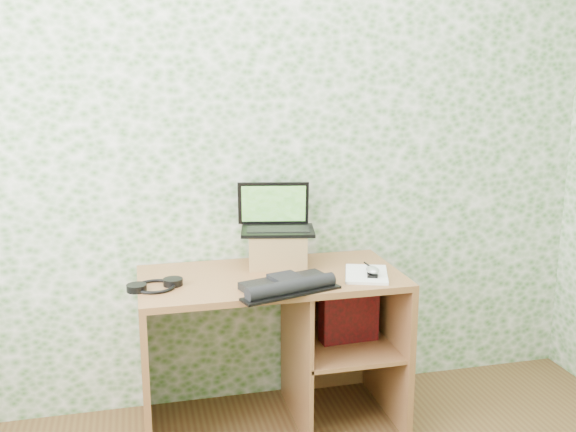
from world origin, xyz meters
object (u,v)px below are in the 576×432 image
object	(u,v)px
riser	(278,249)
notepad	(366,274)
keyboard	(288,285)
laptop	(276,219)
desk	(286,326)

from	to	relation	value
riser	notepad	distance (m)	0.45
keyboard	notepad	bearing A→B (deg)	-1.93
riser	keyboard	bearing A→B (deg)	-95.65
laptop	notepad	xyz separation A→B (m)	(0.36, -0.29, -0.21)
riser	keyboard	distance (m)	0.37
desk	laptop	distance (m)	0.51
desk	keyboard	xyz separation A→B (m)	(-0.05, -0.24, 0.29)
riser	keyboard	xyz separation A→B (m)	(-0.04, -0.36, -0.06)
laptop	notepad	world-z (taller)	laptop
riser	laptop	xyz separation A→B (m)	(0.00, 0.04, 0.14)
notepad	keyboard	bearing A→B (deg)	-145.98
desk	notepad	size ratio (longest dim) A/B	4.47
notepad	desk	bearing A→B (deg)	177.22
riser	laptop	bearing A→B (deg)	90.00
desk	riser	xyz separation A→B (m)	(-0.01, 0.12, 0.35)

